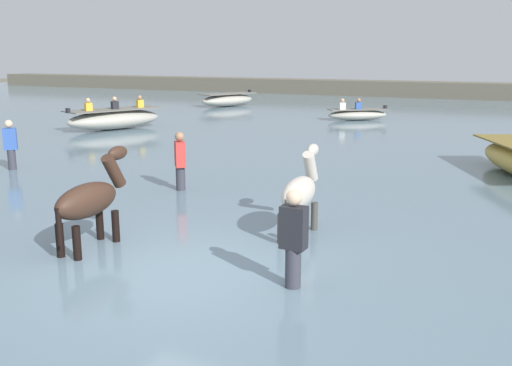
# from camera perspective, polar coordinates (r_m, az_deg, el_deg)

# --- Properties ---
(ground_plane) EXTENTS (120.00, 120.00, 0.00)m
(ground_plane) POSITION_cam_1_polar(r_m,az_deg,el_deg) (8.04, -7.39, -11.12)
(ground_plane) COLOR #666051
(water_surface) EXTENTS (90.00, 90.00, 0.37)m
(water_surface) POSITION_cam_1_polar(r_m,az_deg,el_deg) (16.94, 11.02, 2.12)
(water_surface) COLOR slate
(water_surface) RESTS_ON ground
(horse_lead_dark_bay) EXTENTS (0.47, 1.66, 1.82)m
(horse_lead_dark_bay) POSITION_cam_1_polar(r_m,az_deg,el_deg) (8.89, -16.21, -1.85)
(horse_lead_dark_bay) COLOR #382319
(horse_lead_dark_bay) RESTS_ON ground
(horse_trailing_pinto) EXTENTS (0.51, 1.62, 1.76)m
(horse_trailing_pinto) POSITION_cam_1_polar(r_m,az_deg,el_deg) (9.17, 4.40, -1.16)
(horse_trailing_pinto) COLOR beige
(horse_trailing_pinto) RESTS_ON ground
(boat_near_port) EXTENTS (2.48, 3.63, 0.86)m
(boat_near_port) POSITION_cam_1_polar(r_m,az_deg,el_deg) (32.40, -2.86, 8.28)
(boat_near_port) COLOR #B2AD9E
(boat_near_port) RESTS_ON water_surface
(boat_distant_west) EXTENTS (2.67, 2.23, 0.97)m
(boat_distant_west) POSITION_cam_1_polar(r_m,az_deg,el_deg) (25.91, 10.06, 6.77)
(boat_distant_west) COLOR #B2AD9E
(boat_distant_west) RESTS_ON water_surface
(boat_mid_channel) EXTENTS (2.76, 4.09, 1.27)m
(boat_mid_channel) POSITION_cam_1_polar(r_m,az_deg,el_deg) (23.08, -13.93, 6.23)
(boat_mid_channel) COLOR #B2AD9E
(boat_mid_channel) RESTS_ON water_surface
(person_spectator_far) EXTENTS (0.33, 0.21, 1.63)m
(person_spectator_far) POSITION_cam_1_polar(r_m,az_deg,el_deg) (7.17, 3.74, -6.60)
(person_spectator_far) COLOR #383842
(person_spectator_far) RESTS_ON ground
(person_wading_close) EXTENTS (0.36, 0.37, 1.63)m
(person_wading_close) POSITION_cam_1_polar(r_m,az_deg,el_deg) (12.35, -7.56, 1.57)
(person_wading_close) COLOR #383842
(person_wading_close) RESTS_ON ground
(person_onlooker_right) EXTENTS (0.37, 0.36, 1.63)m
(person_onlooker_right) POSITION_cam_1_polar(r_m,az_deg,el_deg) (15.73, -23.23, 3.04)
(person_onlooker_right) COLOR #383842
(person_onlooker_right) RESTS_ON ground
(far_shoreline) EXTENTS (80.00, 2.40, 1.40)m
(far_shoreline) POSITION_cam_1_polar(r_m,az_deg,el_deg) (40.59, 19.65, 8.44)
(far_shoreline) COLOR #605B4C
(far_shoreline) RESTS_ON ground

